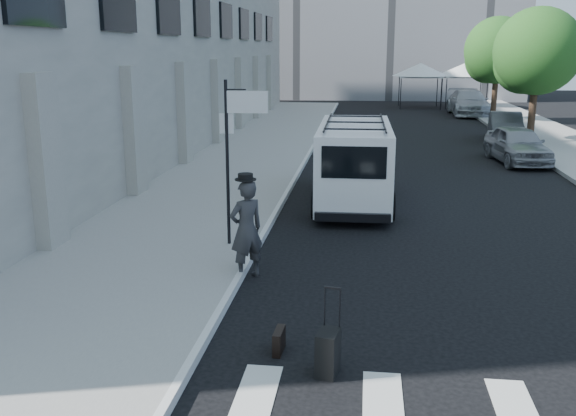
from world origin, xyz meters
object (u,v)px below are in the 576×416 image
(cargo_van, at_px, (354,162))
(parked_car_c, at_px, (469,103))
(businessman, at_px, (246,230))
(briefcase, at_px, (279,341))
(suitcase, at_px, (328,352))
(parked_car_b, at_px, (506,126))
(parked_car_a, at_px, (517,145))

(cargo_van, height_order, parked_car_c, cargo_van)
(businessman, xyz_separation_m, briefcase, (1.03, -2.99, -0.78))
(businessman, xyz_separation_m, cargo_van, (1.88, 6.44, 0.20))
(parked_car_c, bearing_deg, cargo_van, -106.22)
(suitcase, bearing_deg, businessman, 127.54)
(briefcase, height_order, suitcase, suitcase)
(suitcase, distance_m, parked_car_c, 35.81)
(briefcase, xyz_separation_m, suitcase, (0.74, -0.56, 0.14))
(briefcase, height_order, parked_car_b, parked_car_b)
(briefcase, relative_size, parked_car_c, 0.08)
(suitcase, height_order, parked_car_b, parked_car_b)
(suitcase, xyz_separation_m, parked_car_c, (6.93, 35.13, 0.50))
(suitcase, relative_size, cargo_van, 0.20)
(businessman, xyz_separation_m, parked_car_c, (8.70, 31.58, -0.14))
(businessman, bearing_deg, cargo_van, -147.14)
(parked_car_a, bearing_deg, briefcase, -118.88)
(parked_car_b, bearing_deg, parked_car_c, 97.02)
(cargo_van, xyz_separation_m, parked_car_a, (6.02, 7.21, -0.45))
(suitcase, bearing_deg, parked_car_a, 81.40)
(briefcase, bearing_deg, suitcase, -33.99)
(parked_car_b, xyz_separation_m, parked_car_c, (0.00, 11.72, 0.15))
(parked_car_a, distance_m, parked_car_b, 6.27)
(parked_car_a, relative_size, parked_car_c, 0.74)
(briefcase, xyz_separation_m, parked_car_a, (6.87, 16.64, 0.53))
(suitcase, relative_size, parked_car_c, 0.21)
(briefcase, relative_size, cargo_van, 0.07)
(parked_car_a, bearing_deg, cargo_van, -136.31)
(parked_car_a, bearing_deg, businessman, -126.51)
(cargo_van, bearing_deg, suitcase, -91.43)
(businessman, xyz_separation_m, parked_car_b, (8.70, 19.86, -0.29))
(businessman, height_order, suitcase, businessman)
(parked_car_b, bearing_deg, cargo_van, -109.92)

